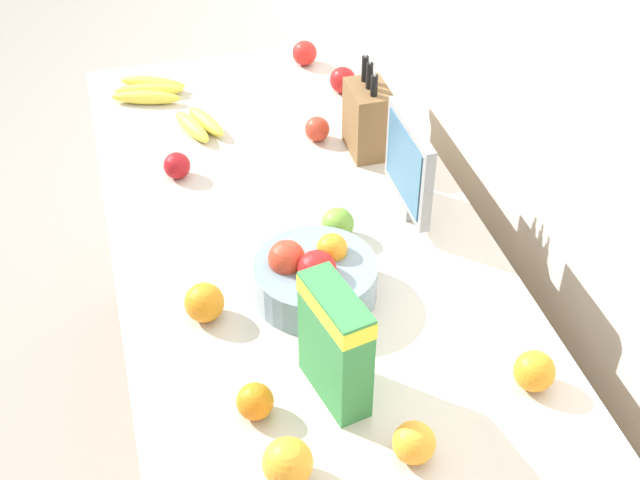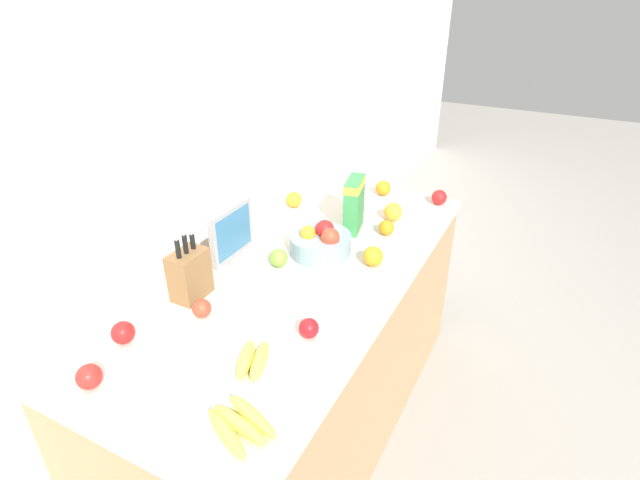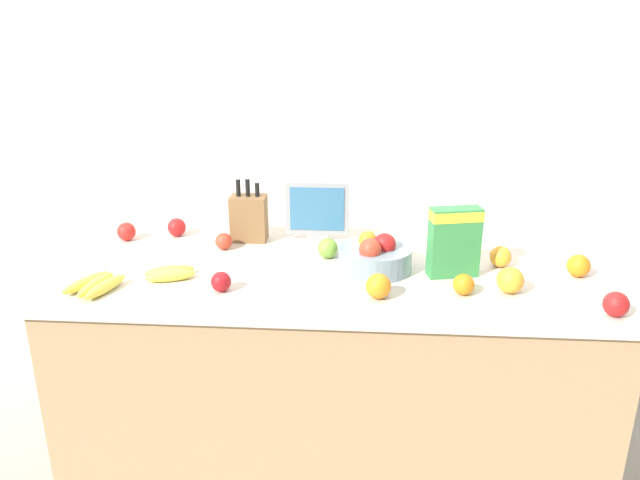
% 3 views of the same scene
% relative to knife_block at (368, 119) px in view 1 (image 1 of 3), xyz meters
% --- Properties ---
extents(wall_back, '(9.00, 0.06, 2.60)m').
position_rel_knife_block_xyz_m(wall_back, '(0.36, 0.39, 0.32)').
color(wall_back, silver).
rests_on(wall_back, ground_plane).
extents(counter, '(1.95, 0.86, 0.88)m').
position_rel_knife_block_xyz_m(counter, '(0.36, -0.26, -0.54)').
color(counter, tan).
rests_on(counter, ground_plane).
extents(knife_block, '(0.14, 0.10, 0.29)m').
position_rel_knife_block_xyz_m(knife_block, '(0.00, 0.00, 0.00)').
color(knife_block, brown).
rests_on(knife_block, counter).
extents(small_monitor, '(0.25, 0.03, 0.24)m').
position_rel_knife_block_xyz_m(small_monitor, '(0.28, 0.01, 0.04)').
color(small_monitor, gray).
rests_on(small_monitor, counter).
extents(cereal_box, '(0.19, 0.10, 0.25)m').
position_rel_knife_block_xyz_m(cereal_box, '(0.78, -0.31, 0.04)').
color(cereal_box, '#338442').
rests_on(cereal_box, counter).
extents(fruit_bowl, '(0.26, 0.26, 0.14)m').
position_rel_knife_block_xyz_m(fruit_bowl, '(0.51, -0.28, -0.04)').
color(fruit_bowl, gray).
rests_on(fruit_bowl, counter).
extents(banana_bunch_left, '(0.19, 0.14, 0.04)m').
position_rel_knife_block_xyz_m(banana_bunch_left, '(-0.21, -0.41, -0.07)').
color(banana_bunch_left, yellow).
rests_on(banana_bunch_left, counter).
extents(banana_bunch_right, '(0.19, 0.22, 0.04)m').
position_rel_knife_block_xyz_m(banana_bunch_right, '(-0.43, -0.52, -0.08)').
color(banana_bunch_right, yellow).
rests_on(banana_bunch_right, counter).
extents(apple_rightmost, '(0.08, 0.08, 0.08)m').
position_rel_knife_block_xyz_m(apple_rightmost, '(-0.31, 0.02, -0.06)').
color(apple_rightmost, red).
rests_on(apple_rightmost, counter).
extents(apple_front, '(0.07, 0.07, 0.07)m').
position_rel_knife_block_xyz_m(apple_front, '(-0.50, -0.04, -0.06)').
color(apple_front, red).
rests_on(apple_front, counter).
extents(apple_middle, '(0.07, 0.07, 0.07)m').
position_rel_knife_block_xyz_m(apple_middle, '(-0.08, -0.11, -0.06)').
color(apple_middle, red).
rests_on(apple_middle, counter).
extents(apple_by_knife_block, '(0.07, 0.07, 0.07)m').
position_rel_knife_block_xyz_m(apple_by_knife_block, '(-0.01, -0.50, -0.06)').
color(apple_by_knife_block, '#A31419').
rests_on(apple_by_knife_block, counter).
extents(apple_leftmost, '(0.08, 0.08, 0.08)m').
position_rel_knife_block_xyz_m(apple_leftmost, '(0.33, -0.17, -0.06)').
color(apple_leftmost, '#6B9E33').
rests_on(apple_leftmost, counter).
extents(orange_near_bowl, '(0.08, 0.08, 0.08)m').
position_rel_knife_block_xyz_m(orange_near_bowl, '(0.96, -0.22, -0.06)').
color(orange_near_bowl, orange).
rests_on(orange_near_bowl, counter).
extents(orange_front_left, '(0.09, 0.09, 0.09)m').
position_rel_knife_block_xyz_m(orange_front_left, '(0.95, -0.44, -0.05)').
color(orange_front_left, orange).
rests_on(orange_front_left, counter).
extents(orange_front_right, '(0.07, 0.07, 0.07)m').
position_rel_knife_block_xyz_m(orange_front_right, '(0.79, -0.46, -0.06)').
color(orange_front_right, orange).
rests_on(orange_front_right, counter).
extents(orange_mid_right, '(0.08, 0.08, 0.08)m').
position_rel_knife_block_xyz_m(orange_mid_right, '(0.51, -0.51, -0.05)').
color(orange_mid_right, orange).
rests_on(orange_mid_right, counter).
extents(orange_front_center, '(0.08, 0.08, 0.08)m').
position_rel_knife_block_xyz_m(orange_front_center, '(0.86, 0.06, -0.06)').
color(orange_front_center, orange).
rests_on(orange_front_center, counter).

